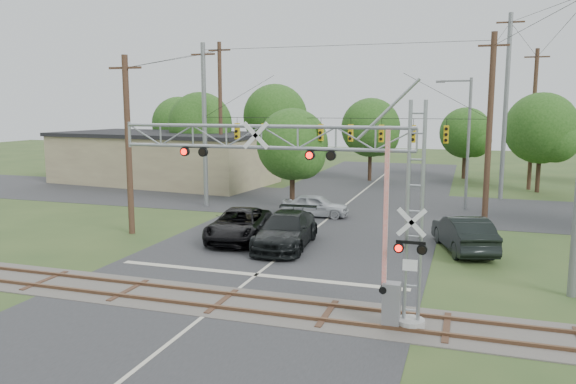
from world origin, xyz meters
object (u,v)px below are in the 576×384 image
(car_dark, at_px, (286,230))
(sedan_silver, at_px, (316,205))
(traffic_signal_span, at_px, (348,129))
(streetlight, at_px, (466,137))
(commercial_building, at_px, (164,157))
(pickup_black, at_px, (239,225))
(crossing_gantry, at_px, (317,186))

(car_dark, distance_m, sedan_silver, 8.25)
(traffic_signal_span, distance_m, streetlight, 8.54)
(traffic_signal_span, height_order, commercial_building, traffic_signal_span)
(pickup_black, height_order, car_dark, car_dark)
(pickup_black, bearing_deg, crossing_gantry, -63.10)
(pickup_black, height_order, commercial_building, commercial_building)
(crossing_gantry, bearing_deg, car_dark, 114.30)
(crossing_gantry, bearing_deg, traffic_signal_span, 98.78)
(crossing_gantry, height_order, streetlight, streetlight)
(crossing_gantry, relative_size, car_dark, 1.78)
(crossing_gantry, xyz_separation_m, streetlight, (4.44, 22.79, 0.51))
(traffic_signal_span, height_order, car_dark, traffic_signal_span)
(pickup_black, distance_m, car_dark, 3.01)
(commercial_building, bearing_deg, crossing_gantry, -45.61)
(car_dark, xyz_separation_m, streetlight, (8.44, 13.94, 4.18))
(car_dark, xyz_separation_m, commercial_building, (-18.55, 19.69, 1.48))
(sedan_silver, xyz_separation_m, streetlight, (9.10, 5.72, 4.33))
(commercial_building, bearing_deg, car_dark, -40.62)
(pickup_black, height_order, sedan_silver, pickup_black)
(pickup_black, distance_m, commercial_building, 24.61)
(traffic_signal_span, bearing_deg, car_dark, -96.97)
(sedan_silver, bearing_deg, streetlight, -60.88)
(pickup_black, height_order, streetlight, streetlight)
(sedan_silver, bearing_deg, crossing_gantry, -167.73)
(crossing_gantry, bearing_deg, commercial_building, 128.30)
(car_dark, bearing_deg, traffic_signal_span, 78.90)
(sedan_silver, height_order, commercial_building, commercial_building)
(traffic_signal_span, height_order, streetlight, traffic_signal_span)
(streetlight, bearing_deg, commercial_building, 167.96)
(crossing_gantry, height_order, car_dark, crossing_gantry)
(crossing_gantry, distance_m, sedan_silver, 18.11)
(crossing_gantry, relative_size, sedan_silver, 2.51)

